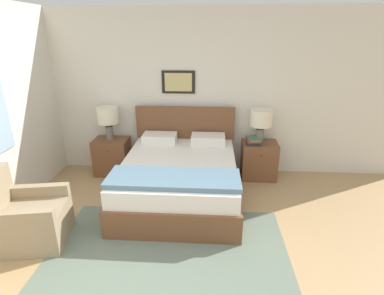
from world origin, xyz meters
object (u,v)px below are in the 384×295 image
table_lamp_near_window (108,117)px  table_lamp_by_door (261,120)px  nightstand_near_window (112,156)px  armchair (26,219)px  bed (180,178)px  nightstand_by_door (259,160)px

table_lamp_near_window → table_lamp_by_door: 2.41m
nightstand_near_window → table_lamp_by_door: (2.39, 0.03, 0.67)m
nightstand_near_window → table_lamp_near_window: 0.67m
armchair → nightstand_near_window: bearing=157.1°
table_lamp_near_window → table_lamp_by_door: size_ratio=1.00×
bed → table_lamp_near_window: bearing=147.5°
armchair → table_lamp_by_door: 3.41m
nightstand_near_window → table_lamp_by_door: table_lamp_by_door is taller
armchair → nightstand_by_door: 3.34m
bed → armchair: size_ratio=2.26×
armchair → nightstand_by_door: size_ratio=1.43×
bed → nightstand_by_door: bearing=31.8°
bed → table_lamp_by_door: table_lamp_by_door is taller
armchair → table_lamp_near_window: size_ratio=1.63×
nightstand_near_window → table_lamp_by_door: size_ratio=1.14×
nightstand_near_window → table_lamp_near_window: (-0.01, 0.03, 0.67)m
bed → armchair: bearing=-146.5°
bed → table_lamp_near_window: 1.58m
armchair → table_lamp_near_window: (0.38, 1.83, 0.68)m
bed → nightstand_by_door: (1.20, 0.75, -0.02)m
bed → nightstand_near_window: bed is taller
nightstand_by_door → table_lamp_near_window: 2.51m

